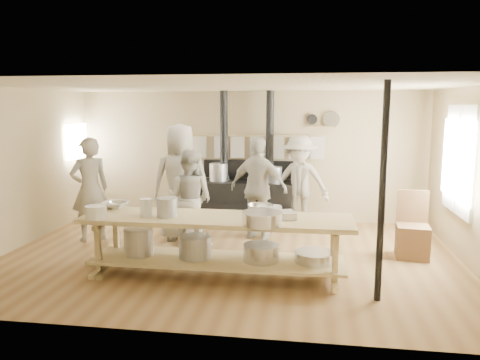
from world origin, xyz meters
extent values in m
plane|color=brown|center=(0.00, 0.00, 0.00)|extent=(7.00, 7.00, 0.00)
plane|color=tan|center=(0.00, 2.50, 1.30)|extent=(7.00, 0.00, 7.00)
plane|color=tan|center=(0.00, -2.50, 1.30)|extent=(7.00, 0.00, 7.00)
plane|color=tan|center=(-3.50, 0.00, 1.30)|extent=(0.00, 5.00, 5.00)
plane|color=tan|center=(3.50, 0.00, 1.30)|extent=(0.00, 5.00, 5.00)
plane|color=beige|center=(0.00, 0.00, 2.60)|extent=(7.00, 7.00, 0.00)
cube|color=beige|center=(3.47, 0.60, 1.50)|extent=(0.06, 1.35, 1.65)
plane|color=white|center=(3.43, 0.60, 1.50)|extent=(0.00, 1.50, 1.50)
cube|color=beige|center=(3.42, 0.60, 1.50)|extent=(0.02, 0.03, 1.50)
plane|color=white|center=(-3.45, 2.00, 1.60)|extent=(0.00, 0.90, 0.90)
cube|color=black|center=(0.00, 2.10, 0.42)|extent=(1.80, 0.70, 0.85)
cube|color=black|center=(0.00, 2.10, 0.05)|extent=(1.90, 0.75, 0.10)
cube|color=black|center=(0.00, 2.40, 1.05)|extent=(1.80, 0.12, 0.35)
cylinder|color=black|center=(-0.45, 2.15, 1.73)|extent=(0.15, 0.15, 1.75)
cylinder|color=black|center=(0.45, 2.15, 1.73)|extent=(0.15, 0.15, 1.75)
cylinder|color=#B2B2B7|center=(-0.55, 2.10, 1.02)|extent=(0.36, 0.36, 0.34)
cylinder|color=gray|center=(0.55, 2.05, 1.00)|extent=(0.30, 0.30, 0.30)
cylinder|color=tan|center=(0.00, 2.40, 1.72)|extent=(3.00, 0.04, 0.04)
cube|color=silver|center=(-1.35, 2.40, 1.50)|extent=(0.28, 0.01, 0.46)
cube|color=silver|center=(-0.96, 2.40, 1.50)|extent=(0.28, 0.01, 0.46)
cube|color=silver|center=(-0.58, 2.40, 1.50)|extent=(0.28, 0.01, 0.46)
cube|color=silver|center=(-0.19, 2.40, 1.50)|extent=(0.28, 0.01, 0.46)
cube|color=silver|center=(0.19, 2.40, 1.50)|extent=(0.28, 0.01, 0.46)
cube|color=silver|center=(0.58, 2.40, 1.50)|extent=(0.28, 0.01, 0.46)
cube|color=silver|center=(0.96, 2.40, 1.50)|extent=(0.28, 0.01, 0.46)
cube|color=silver|center=(1.35, 2.40, 1.50)|extent=(0.28, 0.01, 0.46)
cube|color=tan|center=(1.40, 2.42, 1.90)|extent=(0.50, 0.14, 0.03)
cylinder|color=black|center=(1.25, 2.44, 2.05)|extent=(0.20, 0.04, 0.20)
cylinder|color=silver|center=(1.62, 2.44, 2.05)|extent=(0.32, 0.03, 0.32)
cube|color=tan|center=(0.00, -0.90, 0.82)|extent=(3.60, 0.90, 0.06)
cube|color=tan|center=(0.00, -0.90, 0.25)|extent=(3.40, 0.80, 0.04)
cube|color=tan|center=(0.00, -0.90, 0.20)|extent=(3.30, 0.06, 0.06)
cube|color=tan|center=(-1.55, -1.20, 0.42)|extent=(0.07, 0.07, 0.85)
cube|color=tan|center=(-1.55, -0.60, 0.42)|extent=(0.07, 0.07, 0.85)
cube|color=tan|center=(1.55, -1.20, 0.42)|extent=(0.07, 0.07, 0.85)
cube|color=tan|center=(1.55, -0.60, 0.42)|extent=(0.07, 0.07, 0.85)
cylinder|color=#B2B2B7|center=(-1.10, -0.90, 0.46)|extent=(0.40, 0.40, 0.38)
cylinder|color=gray|center=(-0.30, -0.90, 0.42)|extent=(0.44, 0.44, 0.30)
cylinder|color=silver|center=(0.60, -0.90, 0.38)|extent=(0.48, 0.48, 0.22)
cylinder|color=silver|center=(1.30, -0.90, 0.34)|extent=(0.52, 0.52, 0.14)
cylinder|color=black|center=(2.05, -1.35, 1.30)|extent=(0.08, 0.08, 2.60)
imported|color=#A9A796|center=(-2.51, 0.57, 0.89)|extent=(0.77, 0.75, 1.79)
imported|color=#A9A796|center=(-0.72, 0.45, 0.81)|extent=(0.88, 0.74, 1.61)
imported|color=#A9A796|center=(-0.97, 0.85, 1.01)|extent=(1.11, 0.87, 2.02)
imported|color=#A9A796|center=(0.35, 1.08, 0.89)|extent=(1.13, 0.72, 1.78)
imported|color=#A9A796|center=(1.03, 1.90, 0.89)|extent=(1.27, 0.90, 1.77)
cube|color=#513820|center=(2.80, 0.38, 0.25)|extent=(0.52, 0.52, 0.51)
cube|color=#513820|center=(2.82, 0.59, 0.73)|extent=(0.48, 0.09, 0.57)
imported|color=white|center=(-1.55, -0.57, 0.90)|extent=(0.38, 0.38, 0.09)
imported|color=silver|center=(-1.54, -0.57, 0.89)|extent=(0.37, 0.37, 0.09)
imported|color=white|center=(0.67, -0.57, 0.89)|extent=(0.40, 0.40, 0.09)
imported|color=silver|center=(0.55, -0.57, 0.91)|extent=(0.50, 0.50, 0.11)
cube|color=#B2B2B7|center=(0.82, -0.89, 0.90)|extent=(0.49, 0.40, 0.09)
cylinder|color=silver|center=(0.64, -1.23, 0.93)|extent=(0.61, 0.61, 0.16)
cylinder|color=gray|center=(-0.65, -0.99, 0.98)|extent=(0.30, 0.30, 0.25)
cylinder|color=white|center=(-1.54, -1.23, 0.94)|extent=(0.29, 0.29, 0.17)
cylinder|color=white|center=(-0.93, -1.04, 0.97)|extent=(0.17, 0.17, 0.24)
camera|label=1|loc=(1.19, -6.86, 2.31)|focal=35.00mm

